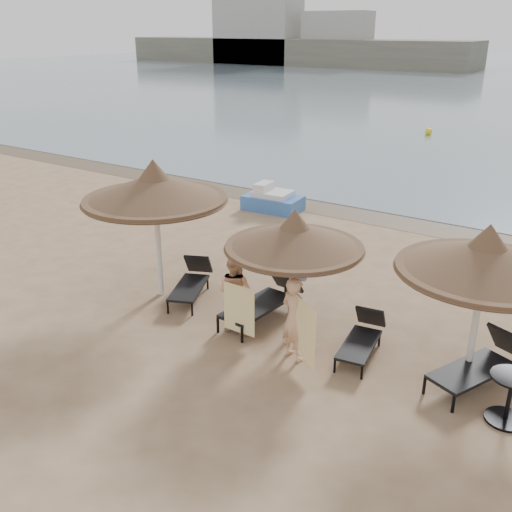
{
  "coord_description": "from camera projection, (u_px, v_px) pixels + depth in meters",
  "views": [
    {
      "loc": [
        5.47,
        -7.56,
        5.8
      ],
      "look_at": [
        -0.38,
        1.2,
        1.55
      ],
      "focal_mm": 40.0,
      "sensor_mm": 36.0,
      "label": 1
    }
  ],
  "objects": [
    {
      "name": "wet_sand_strip",
      "position": [
        409.0,
        223.0,
        18.07
      ],
      "size": [
        200.0,
        1.6,
        0.01
      ],
      "primitive_type": "cube",
      "color": "brown",
      "rests_on": "ground"
    },
    {
      "name": "person_right",
      "position": [
        294.0,
        312.0,
        10.4
      ],
      "size": [
        1.02,
        0.82,
        1.92
      ],
      "primitive_type": "imported",
      "rotation": [
        0.0,
        0.0,
        2.83
      ],
      "color": "#E0AA7E",
      "rests_on": "ground"
    },
    {
      "name": "lounger_near_left",
      "position": [
        265.0,
        298.0,
        12.13
      ],
      "size": [
        0.89,
        2.19,
        0.96
      ],
      "rotation": [
        0.0,
        0.0,
        -0.09
      ],
      "color": "black",
      "rests_on": "ground"
    },
    {
      "name": "lounger_far_right",
      "position": [
        483.0,
        362.0,
        9.86
      ],
      "size": [
        1.4,
        2.1,
        0.9
      ],
      "rotation": [
        0.0,
        0.0,
        -0.41
      ],
      "color": "black",
      "rests_on": "ground"
    },
    {
      "name": "towel_left",
      "position": [
        239.0,
        309.0,
        11.06
      ],
      "size": [
        0.73,
        0.03,
        1.02
      ],
      "rotation": [
        0.0,
        0.0,
        -0.01
      ],
      "color": "yellow",
      "rests_on": "ground"
    },
    {
      "name": "palapa_left",
      "position": [
        155.0,
        189.0,
        12.38
      ],
      "size": [
        3.21,
        3.21,
        3.18
      ],
      "rotation": [
        0.0,
        0.0,
        0.44
      ],
      "color": "silver",
      "rests_on": "ground"
    },
    {
      "name": "side_table",
      "position": [
        509.0,
        400.0,
        8.9
      ],
      "size": [
        0.68,
        0.68,
        0.83
      ],
      "rotation": [
        0.0,
        0.0,
        -0.2
      ],
      "color": "black",
      "rests_on": "ground"
    },
    {
      "name": "person_left",
      "position": [
        235.0,
        286.0,
        11.41
      ],
      "size": [
        0.9,
        0.59,
        1.95
      ],
      "primitive_type": "imported",
      "rotation": [
        0.0,
        0.0,
        3.15
      ],
      "color": "#E0AA7E",
      "rests_on": "ground"
    },
    {
      "name": "lounger_near_right",
      "position": [
        363.0,
        336.0,
        10.83
      ],
      "size": [
        0.79,
        1.73,
        0.75
      ],
      "rotation": [
        0.0,
        0.0,
        0.15
      ],
      "color": "black",
      "rests_on": "ground"
    },
    {
      "name": "lounger_far_left",
      "position": [
        192.0,
        281.0,
        13.12
      ],
      "size": [
        1.28,
        1.89,
        0.81
      ],
      "rotation": [
        0.0,
        0.0,
        0.42
      ],
      "color": "black",
      "rests_on": "ground"
    },
    {
      "name": "far_shore",
      "position": [
        407.0,
        48.0,
        82.69
      ],
      "size": [
        150.0,
        54.8,
        12.0
      ],
      "color": "#726E5A",
      "rests_on": "ground"
    },
    {
      "name": "towel_right",
      "position": [
        304.0,
        331.0,
        10.09
      ],
      "size": [
        0.7,
        0.45,
        1.14
      ],
      "rotation": [
        0.0,
        0.0,
        -0.56
      ],
      "color": "yellow",
      "rests_on": "ground"
    },
    {
      "name": "buoy_left",
      "position": [
        429.0,
        132.0,
        32.7
      ],
      "size": [
        0.41,
        0.41,
        0.41
      ],
      "primitive_type": "sphere",
      "color": "yellow",
      "rests_on": "ground"
    },
    {
      "name": "bag_patterned",
      "position": [
        298.0,
        269.0,
        11.14
      ],
      "size": [
        0.35,
        0.15,
        0.42
      ],
      "rotation": [
        0.0,
        0.0,
        0.12
      ],
      "color": "silver",
      "rests_on": "ground"
    },
    {
      "name": "palapa_center",
      "position": [
        294.0,
        237.0,
        10.73
      ],
      "size": [
        2.69,
        2.69,
        2.67
      ],
      "rotation": [
        0.0,
        0.0,
        0.24
      ],
      "color": "silver",
      "rests_on": "ground"
    },
    {
      "name": "bag_dark",
      "position": [
        289.0,
        295.0,
        11.03
      ],
      "size": [
        0.22,
        0.13,
        0.29
      ],
      "rotation": [
        0.0,
        0.0,
        -0.34
      ],
      "color": "black",
      "rests_on": "ground"
    },
    {
      "name": "ground",
      "position": [
        238.0,
        355.0,
        10.82
      ],
      "size": [
        160.0,
        160.0,
        0.0
      ],
      "primitive_type": "plane",
      "color": "#9E7E60",
      "rests_on": "ground"
    },
    {
      "name": "pedal_boat",
      "position": [
        272.0,
        200.0,
        19.33
      ],
      "size": [
        2.0,
        1.27,
        0.9
      ],
      "rotation": [
        0.0,
        0.0,
        0.07
      ],
      "color": "#3869B8",
      "rests_on": "ground"
    },
    {
      "name": "palapa_right",
      "position": [
        486.0,
        258.0,
        9.28
      ],
      "size": [
        2.92,
        2.92,
        2.89
      ],
      "rotation": [
        0.0,
        0.0,
        0.42
      ],
      "color": "silver",
      "rests_on": "ground"
    }
  ]
}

